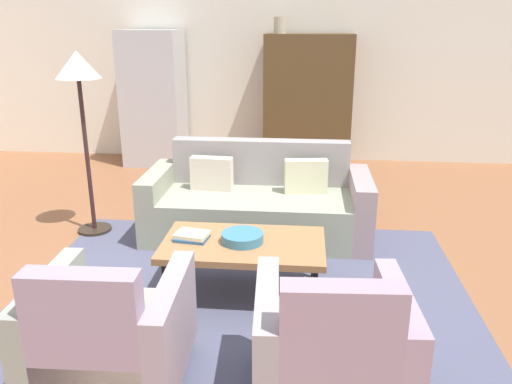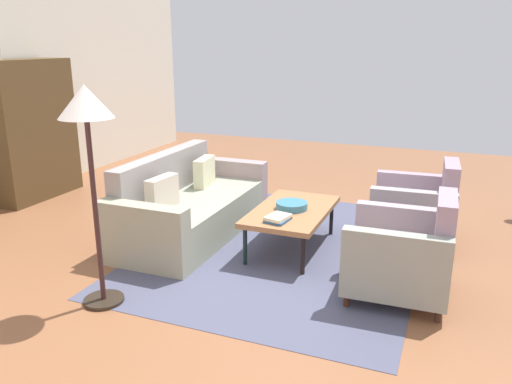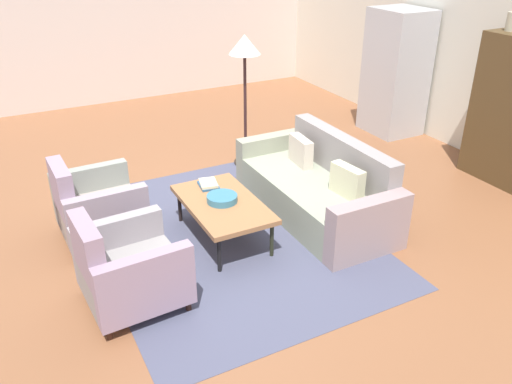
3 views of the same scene
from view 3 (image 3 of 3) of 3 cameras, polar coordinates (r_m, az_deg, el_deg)
The scene contains 12 objects.
ground_plane at distance 5.85m, azimuth -3.36°, elevation -2.95°, with size 11.86×11.86×0.00m, color brown.
wall_back at distance 7.70m, azimuth 24.79°, elevation 13.29°, with size 9.88×0.12×2.80m, color silver.
wall_left at distance 9.91m, azimuth -16.06°, elevation 17.29°, with size 0.12×7.85×2.80m, color beige.
area_rug at distance 5.54m, azimuth -3.06°, elevation -4.77°, with size 3.40×2.60×0.01m, color #4B4E66.
couch at distance 5.89m, azimuth 6.96°, elevation 0.31°, with size 2.10×0.90×0.86m.
coffee_table at distance 5.33m, azimuth -3.65°, elevation -1.40°, with size 1.20×0.70×0.42m.
armchair_left at distance 5.58m, azimuth -17.20°, elevation -1.76°, with size 0.83×0.83×0.88m.
armchair_right at distance 4.56m, azimuth -14.05°, elevation -8.29°, with size 0.84×0.84×0.88m.
fruit_bowl at distance 5.30m, azimuth -3.70°, elevation -0.69°, with size 0.31×0.31×0.07m, color teal.
book_stack at distance 5.62m, azimuth -5.19°, elevation 0.86°, with size 0.27×0.22×0.05m.
refrigerator at distance 8.39m, azimuth 14.93°, elevation 12.43°, with size 0.80×0.73×1.85m.
floor_lamp at distance 6.75m, azimuth -1.24°, elevation 14.44°, with size 0.40×0.40×1.72m.
Camera 3 is at (4.64, -2.02, 2.93)m, focal length 36.83 mm.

